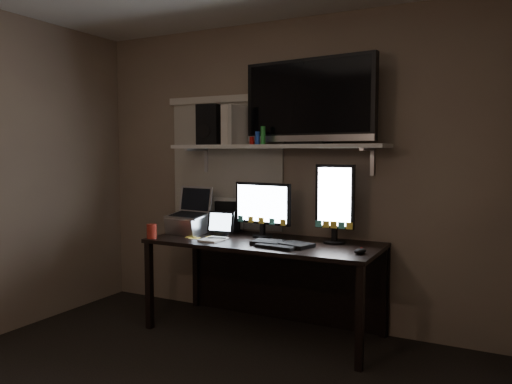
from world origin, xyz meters
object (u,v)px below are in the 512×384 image
Objects in this scene: desk at (270,260)px; laptop at (188,211)px; game_console at (236,125)px; mouse at (360,251)px; speaker at (211,125)px; monitor_portrait at (335,203)px; keyboard at (282,244)px; cup at (152,231)px; tablet at (221,223)px; monitor_landscape at (263,210)px; tv at (309,102)px.

laptop reaches higher than desk.
laptop is 0.83m from game_console.
laptop is (-1.53, 0.17, 0.18)m from mouse.
game_console is 0.28m from speaker.
laptop is (-1.25, -0.13, -0.11)m from monitor_portrait.
keyboard is at bearing -10.09° from game_console.
monitor_portrait is 1.47m from cup.
tablet is at bearing -172.27° from desk.
mouse is 1.66m from cup.
mouse is 0.87× the size of cup.
desk is at bearing -7.74° from monitor_landscape.
keyboard is (-0.31, -0.27, -0.29)m from monitor_portrait.
cup is at bearing -142.47° from monitor_landscape.
monitor_portrait is 1.26m from laptop.
desk is 3.49× the size of monitor_landscape.
cup is (-0.43, -0.37, -0.04)m from tablet.
tablet is 0.21× the size of tv.
monitor_portrait is 6.09× the size of mouse.
cup reaches higher than mouse.
monitor_portrait is 1.89× the size of game_console.
keyboard is 0.43× the size of tv.
mouse is (0.80, -0.26, 0.19)m from desk.
monitor_landscape is 1.11× the size of keyboard.
speaker reaches higher than desk.
monitor_portrait is 0.97m from tablet.
keyboard is at bearing -34.73° from monitor_landscape.
keyboard is (0.29, -0.26, -0.21)m from monitor_landscape.
monitor_landscape is 0.61m from monitor_portrait.
tablet is at bearing 40.78° from cup.
mouse is 0.31× the size of game_console.
mouse is at bearing -10.71° from monitor_landscape.
monitor_landscape reaches higher than mouse.
mouse is at bearing -24.69° from speaker.
game_console is at bearing 179.81° from monitor_portrait.
tablet is (-1.22, 0.21, 0.08)m from mouse.
desk is at bearing 138.40° from keyboard.
game_console is at bearing 179.05° from monitor_landscape.
keyboard is at bearing -3.09° from laptop.
keyboard is 0.66m from tablet.
speaker is (-0.28, 0.04, 0.01)m from game_console.
monitor_portrait is at bearing 16.64° from game_console.
monitor_landscape is 0.85× the size of monitor_portrait.
monitor_landscape is at bearing -18.75° from speaker.
cup is (-0.12, -0.33, -0.14)m from laptop.
monitor_portrait is 1.06m from game_console.
monitor_landscape is 0.91m from cup.
speaker reaches higher than game_console.
laptop is 3.36× the size of cup.
mouse is at bearing -15.93° from tablet.
desk is at bearing 26.63° from cup.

